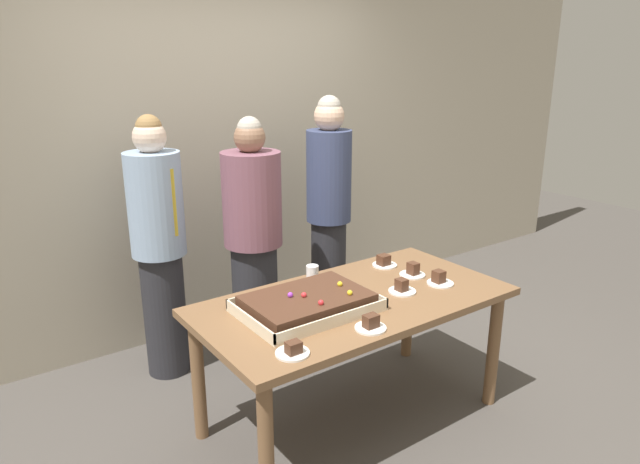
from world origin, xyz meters
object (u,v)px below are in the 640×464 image
(plated_slice_center_front, at_px, (413,272))
(plated_slice_center_back, at_px, (371,325))
(person_green_shirt_behind, at_px, (329,213))
(drink_cup_nearest, at_px, (312,274))
(party_table, at_px, (354,314))
(plated_slice_far_left, at_px, (439,280))
(person_serving_front, at_px, (253,243))
(sheet_cake, at_px, (307,303))
(plated_slice_far_right, at_px, (402,288))
(plated_slice_near_right, at_px, (384,262))
(person_striped_tie_right, at_px, (159,246))
(plated_slice_near_left, at_px, (293,351))

(plated_slice_center_front, xyz_separation_m, plated_slice_center_back, (-0.64, -0.38, -0.00))
(person_green_shirt_behind, bearing_deg, drink_cup_nearest, -1.03)
(party_table, bearing_deg, plated_slice_center_back, -116.63)
(plated_slice_far_left, distance_m, person_serving_front, 1.19)
(sheet_cake, xyz_separation_m, plated_slice_center_front, (0.77, 0.03, -0.02))
(plated_slice_far_right, xyz_separation_m, person_serving_front, (-0.37, 0.97, 0.07))
(party_table, relative_size, person_green_shirt_behind, 0.97)
(party_table, bearing_deg, person_green_shirt_behind, 60.46)
(plated_slice_far_right, xyz_separation_m, plated_slice_center_back, (-0.42, -0.24, -0.00))
(plated_slice_near_right, relative_size, person_serving_front, 0.09)
(sheet_cake, xyz_separation_m, plated_slice_near_right, (0.74, 0.25, -0.02))
(plated_slice_far_left, distance_m, plated_slice_far_right, 0.26)
(person_striped_tie_right, bearing_deg, plated_slice_far_left, 25.11)
(plated_slice_far_right, height_order, drink_cup_nearest, drink_cup_nearest)
(plated_slice_center_front, relative_size, plated_slice_center_back, 1.00)
(plated_slice_far_left, bearing_deg, plated_slice_near_left, -170.43)
(drink_cup_nearest, height_order, person_striped_tie_right, person_striped_tie_right)
(plated_slice_far_left, height_order, person_green_shirt_behind, person_green_shirt_behind)
(person_serving_front, xyz_separation_m, person_green_shirt_behind, (0.67, 0.10, 0.07))
(sheet_cake, xyz_separation_m, plated_slice_far_right, (0.55, -0.11, -0.02))
(plated_slice_near_left, relative_size, plated_slice_near_right, 1.00)
(sheet_cake, bearing_deg, plated_slice_center_back, -69.70)
(plated_slice_near_right, bearing_deg, person_green_shirt_behind, 81.87)
(person_striped_tie_right, bearing_deg, plated_slice_far_right, 19.05)
(plated_slice_far_left, xyz_separation_m, person_serving_front, (-0.63, 1.01, 0.07))
(sheet_cake, distance_m, person_serving_front, 0.88)
(plated_slice_center_front, bearing_deg, plated_slice_near_left, -161.16)
(plated_slice_near_right, distance_m, person_striped_tie_right, 1.38)
(plated_slice_far_left, bearing_deg, party_table, 166.18)
(person_green_shirt_behind, bearing_deg, plated_slice_center_front, 36.86)
(plated_slice_near_right, height_order, plated_slice_center_back, same)
(plated_slice_center_front, bearing_deg, party_table, -173.70)
(sheet_cake, relative_size, plated_slice_center_front, 4.46)
(plated_slice_far_right, bearing_deg, plated_slice_far_left, -8.50)
(party_table, distance_m, drink_cup_nearest, 0.35)
(person_green_shirt_behind, bearing_deg, plated_slice_near_left, -0.25)
(party_table, bearing_deg, plated_slice_near_right, 30.84)
(party_table, bearing_deg, plated_slice_near_left, -152.10)
(plated_slice_center_front, distance_m, drink_cup_nearest, 0.59)
(person_serving_front, bearing_deg, plated_slice_far_left, 43.46)
(plated_slice_far_left, distance_m, person_green_shirt_behind, 1.11)
(plated_slice_far_left, xyz_separation_m, person_striped_tie_right, (-1.16, 1.23, 0.09))
(plated_slice_center_back, bearing_deg, sheet_cake, 110.30)
(plated_slice_near_left, height_order, drink_cup_nearest, drink_cup_nearest)
(plated_slice_near_right, height_order, person_striped_tie_right, person_striped_tie_right)
(plated_slice_far_left, height_order, plated_slice_far_right, plated_slice_far_left)
(plated_slice_near_right, distance_m, plated_slice_far_left, 0.40)
(person_striped_tie_right, bearing_deg, drink_cup_nearest, 18.54)
(plated_slice_near_left, relative_size, plated_slice_center_front, 1.00)
(plated_slice_center_back, bearing_deg, plated_slice_near_left, 178.49)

